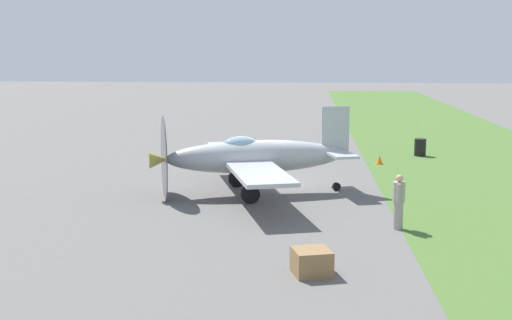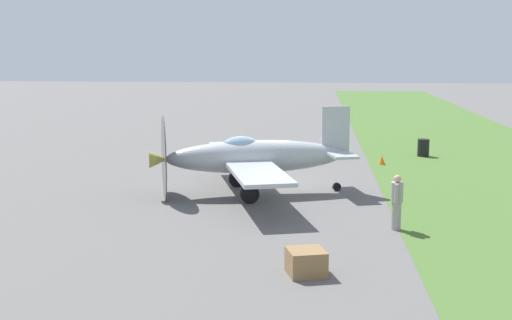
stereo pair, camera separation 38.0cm
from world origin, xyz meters
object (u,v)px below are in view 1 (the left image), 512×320
object	(u,v)px
airplane_lead	(252,157)
runway_marker_cone	(379,160)
ground_crew_chief	(399,201)
fuel_drum	(420,147)
supply_crate	(312,262)

from	to	relation	value
airplane_lead	runway_marker_cone	distance (m)	9.17
airplane_lead	ground_crew_chief	size ratio (longest dim) A/B	5.69
fuel_drum	airplane_lead	bearing A→B (deg)	140.78
supply_crate	runway_marker_cone	distance (m)	16.64
ground_crew_chief	supply_crate	bearing A→B (deg)	157.81
ground_crew_chief	runway_marker_cone	bearing A→B (deg)	5.98
ground_crew_chief	supply_crate	size ratio (longest dim) A/B	1.92
fuel_drum	supply_crate	distance (m)	19.83
supply_crate	ground_crew_chief	bearing A→B (deg)	-31.59
airplane_lead	runway_marker_cone	bearing A→B (deg)	-53.65
airplane_lead	supply_crate	world-z (taller)	airplane_lead
ground_crew_chief	fuel_drum	bearing A→B (deg)	-2.61
fuel_drum	runway_marker_cone	size ratio (longest dim) A/B	2.05
ground_crew_chief	runway_marker_cone	xyz separation A→B (m)	(11.83, -0.71, -0.69)
runway_marker_cone	airplane_lead	bearing A→B (deg)	141.72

